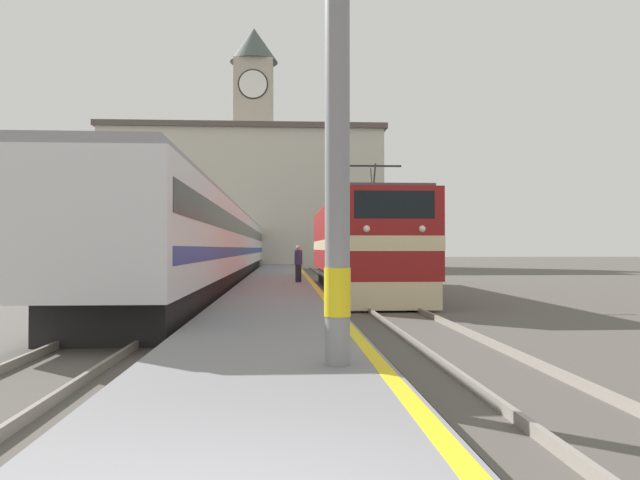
{
  "coord_description": "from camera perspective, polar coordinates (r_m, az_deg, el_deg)",
  "views": [
    {
      "loc": [
        0.25,
        -3.06,
        1.85
      ],
      "look_at": [
        1.49,
        18.04,
        2.14
      ],
      "focal_mm": 35.0,
      "sensor_mm": 36.0,
      "label": 1
    }
  ],
  "objects": [
    {
      "name": "ground_plane",
      "position": [
        33.12,
        -3.81,
        -3.98
      ],
      "size": [
        200.0,
        200.0,
        0.0
      ],
      "primitive_type": "plane",
      "color": "#514C47"
    },
    {
      "name": "platform",
      "position": [
        28.11,
        -3.88,
        -4.13
      ],
      "size": [
        3.21,
        140.0,
        0.42
      ],
      "color": "slate",
      "rests_on": "ground"
    },
    {
      "name": "rail_track_near",
      "position": [
        28.3,
        3.04,
        -4.47
      ],
      "size": [
        2.83,
        140.0,
        0.16
      ],
      "color": "#514C47",
      "rests_on": "ground"
    },
    {
      "name": "rail_track_far",
      "position": [
        28.33,
        -10.3,
        -4.45
      ],
      "size": [
        2.84,
        140.0,
        0.16
      ],
      "color": "#514C47",
      "rests_on": "ground"
    },
    {
      "name": "locomotive_train",
      "position": [
        26.28,
        3.52,
        -0.55
      ],
      "size": [
        2.92,
        17.34,
        4.8
      ],
      "color": "black",
      "rests_on": "ground"
    },
    {
      "name": "passenger_train",
      "position": [
        36.22,
        -8.76,
        -0.42
      ],
      "size": [
        2.92,
        50.84,
        3.83
      ],
      "color": "black",
      "rests_on": "ground"
    },
    {
      "name": "catenary_mast",
      "position": [
        8.26,
        2.06,
        20.22
      ],
      "size": [
        2.8,
        0.33,
        8.94
      ],
      "color": "gray",
      "rests_on": "platform"
    },
    {
      "name": "person_on_platform",
      "position": [
        26.63,
        -1.99,
        -2.11
      ],
      "size": [
        0.34,
        0.34,
        1.57
      ],
      "color": "#23232D",
      "rests_on": "platform"
    },
    {
      "name": "clock_tower",
      "position": [
        75.18,
        -6.07,
        9.25
      ],
      "size": [
        5.67,
        5.67,
        28.01
      ],
      "color": "#ADA393",
      "rests_on": "ground"
    },
    {
      "name": "station_building",
      "position": [
        61.13,
        -6.9,
        3.75
      ],
      "size": [
        26.47,
        9.91,
        13.29
      ],
      "color": "beige",
      "rests_on": "ground"
    }
  ]
}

